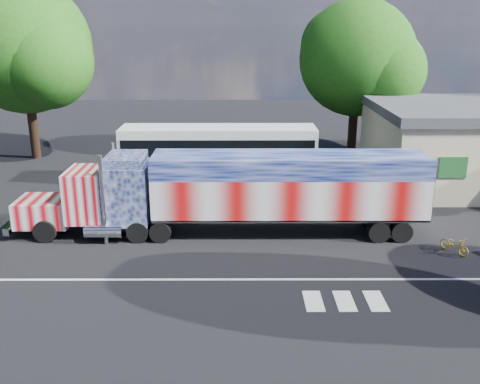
{
  "coord_description": "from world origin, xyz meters",
  "views": [
    {
      "loc": [
        -0.07,
        -23.03,
        10.26
      ],
      "look_at": [
        0.0,
        3.0,
        1.9
      ],
      "focal_mm": 40.0,
      "sensor_mm": 36.0,
      "label": 1
    }
  ],
  "objects_px": {
    "semi_truck": "(238,191)",
    "coach_bus": "(219,154)",
    "tree_nw_a": "(26,47)",
    "woman": "(129,223)",
    "bicycle": "(455,245)",
    "tree_ne_a": "(359,59)"
  },
  "relations": [
    {
      "from": "coach_bus",
      "to": "tree_ne_a",
      "type": "bearing_deg",
      "value": 36.1
    },
    {
      "from": "woman",
      "to": "bicycle",
      "type": "distance_m",
      "value": 15.52
    },
    {
      "from": "bicycle",
      "to": "tree_nw_a",
      "type": "xyz_separation_m",
      "value": [
        -25.71,
        18.09,
        8.01
      ]
    },
    {
      "from": "tree_nw_a",
      "to": "semi_truck",
      "type": "bearing_deg",
      "value": -45.03
    },
    {
      "from": "bicycle",
      "to": "tree_ne_a",
      "type": "height_order",
      "value": "tree_ne_a"
    },
    {
      "from": "semi_truck",
      "to": "bicycle",
      "type": "height_order",
      "value": "semi_truck"
    },
    {
      "from": "woman",
      "to": "tree_ne_a",
      "type": "xyz_separation_m",
      "value": [
        14.65,
        17.4,
        6.7
      ]
    },
    {
      "from": "woman",
      "to": "tree_ne_a",
      "type": "bearing_deg",
      "value": 58.53
    },
    {
      "from": "woman",
      "to": "tree_nw_a",
      "type": "height_order",
      "value": "tree_nw_a"
    },
    {
      "from": "semi_truck",
      "to": "coach_bus",
      "type": "relative_size",
      "value": 1.62
    },
    {
      "from": "bicycle",
      "to": "tree_ne_a",
      "type": "bearing_deg",
      "value": 61.18
    },
    {
      "from": "woman",
      "to": "bicycle",
      "type": "bearing_deg",
      "value": 1.94
    },
    {
      "from": "bicycle",
      "to": "tree_nw_a",
      "type": "bearing_deg",
      "value": 113.8
    },
    {
      "from": "coach_bus",
      "to": "tree_nw_a",
      "type": "height_order",
      "value": "tree_nw_a"
    },
    {
      "from": "semi_truck",
      "to": "tree_ne_a",
      "type": "height_order",
      "value": "tree_ne_a"
    },
    {
      "from": "coach_bus",
      "to": "bicycle",
      "type": "height_order",
      "value": "coach_bus"
    },
    {
      "from": "semi_truck",
      "to": "bicycle",
      "type": "bearing_deg",
      "value": -13.45
    },
    {
      "from": "woman",
      "to": "bicycle",
      "type": "xyz_separation_m",
      "value": [
        15.41,
        -1.81,
        -0.4
      ]
    },
    {
      "from": "coach_bus",
      "to": "tree_ne_a",
      "type": "relative_size",
      "value": 1.06
    },
    {
      "from": "semi_truck",
      "to": "coach_bus",
      "type": "height_order",
      "value": "semi_truck"
    },
    {
      "from": "semi_truck",
      "to": "bicycle",
      "type": "relative_size",
      "value": 13.49
    },
    {
      "from": "woman",
      "to": "tree_nw_a",
      "type": "distance_m",
      "value": 20.71
    }
  ]
}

